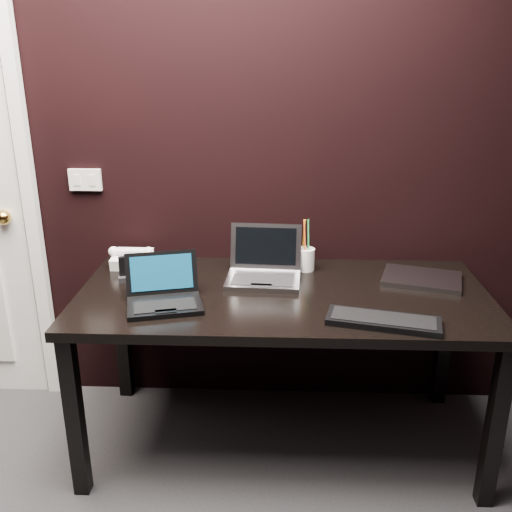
{
  "coord_description": "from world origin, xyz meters",
  "views": [
    {
      "loc": [
        0.27,
        -0.77,
        1.69
      ],
      "look_at": [
        0.19,
        1.35,
        0.91
      ],
      "focal_mm": 40.0,
      "sensor_mm": 36.0,
      "label": 1
    }
  ],
  "objects_px": {
    "desk": "(283,309)",
    "netbook": "(164,296)",
    "desk_phone": "(132,258)",
    "silver_laptop": "(264,271)",
    "ext_keyboard": "(383,321)",
    "pen_cup": "(306,258)",
    "mobile_phone": "(125,272)",
    "closed_laptop": "(422,279)"
  },
  "relations": [
    {
      "from": "ext_keyboard",
      "to": "pen_cup",
      "type": "relative_size",
      "value": 1.81
    },
    {
      "from": "desk",
      "to": "silver_laptop",
      "type": "height_order",
      "value": "silver_laptop"
    },
    {
      "from": "desk",
      "to": "mobile_phone",
      "type": "relative_size",
      "value": 16.11
    },
    {
      "from": "ext_keyboard",
      "to": "desk_phone",
      "type": "height_order",
      "value": "desk_phone"
    },
    {
      "from": "desk_phone",
      "to": "silver_laptop",
      "type": "bearing_deg",
      "value": -12.89
    },
    {
      "from": "silver_laptop",
      "to": "ext_keyboard",
      "type": "height_order",
      "value": "silver_laptop"
    },
    {
      "from": "netbook",
      "to": "mobile_phone",
      "type": "xyz_separation_m",
      "value": [
        -0.22,
        0.24,
        0.0
      ]
    },
    {
      "from": "ext_keyboard",
      "to": "mobile_phone",
      "type": "height_order",
      "value": "mobile_phone"
    },
    {
      "from": "mobile_phone",
      "to": "pen_cup",
      "type": "bearing_deg",
      "value": 11.29
    },
    {
      "from": "desk_phone",
      "to": "closed_laptop",
      "type": "bearing_deg",
      "value": -5.87
    },
    {
      "from": "silver_laptop",
      "to": "ext_keyboard",
      "type": "bearing_deg",
      "value": -42.57
    },
    {
      "from": "mobile_phone",
      "to": "netbook",
      "type": "bearing_deg",
      "value": -48.36
    },
    {
      "from": "ext_keyboard",
      "to": "pen_cup",
      "type": "xyz_separation_m",
      "value": [
        -0.26,
        0.54,
        0.04
      ]
    },
    {
      "from": "desk_phone",
      "to": "mobile_phone",
      "type": "distance_m",
      "value": 0.17
    },
    {
      "from": "desk",
      "to": "pen_cup",
      "type": "relative_size",
      "value": 7.12
    },
    {
      "from": "desk",
      "to": "pen_cup",
      "type": "distance_m",
      "value": 0.31
    },
    {
      "from": "ext_keyboard",
      "to": "pen_cup",
      "type": "distance_m",
      "value": 0.6
    },
    {
      "from": "netbook",
      "to": "desk_phone",
      "type": "height_order",
      "value": "netbook"
    },
    {
      "from": "desk",
      "to": "pen_cup",
      "type": "xyz_separation_m",
      "value": [
        0.1,
        0.26,
        0.13
      ]
    },
    {
      "from": "desk_phone",
      "to": "desk",
      "type": "bearing_deg",
      "value": -21.42
    },
    {
      "from": "closed_laptop",
      "to": "desk_phone",
      "type": "relative_size",
      "value": 1.8
    },
    {
      "from": "ext_keyboard",
      "to": "netbook",
      "type": "bearing_deg",
      "value": 170.72
    },
    {
      "from": "desk",
      "to": "netbook",
      "type": "height_order",
      "value": "netbook"
    },
    {
      "from": "desk",
      "to": "mobile_phone",
      "type": "height_order",
      "value": "mobile_phone"
    },
    {
      "from": "netbook",
      "to": "mobile_phone",
      "type": "relative_size",
      "value": 3.22
    },
    {
      "from": "closed_laptop",
      "to": "netbook",
      "type": "bearing_deg",
      "value": -165.18
    },
    {
      "from": "netbook",
      "to": "closed_laptop",
      "type": "xyz_separation_m",
      "value": [
        1.07,
        0.28,
        -0.03
      ]
    },
    {
      "from": "netbook",
      "to": "ext_keyboard",
      "type": "height_order",
      "value": "netbook"
    },
    {
      "from": "silver_laptop",
      "to": "mobile_phone",
      "type": "height_order",
      "value": "silver_laptop"
    },
    {
      "from": "netbook",
      "to": "silver_laptop",
      "type": "relative_size",
      "value": 1.03
    },
    {
      "from": "ext_keyboard",
      "to": "desk_phone",
      "type": "distance_m",
      "value": 1.2
    },
    {
      "from": "ext_keyboard",
      "to": "desk",
      "type": "bearing_deg",
      "value": 142.57
    },
    {
      "from": "desk",
      "to": "desk_phone",
      "type": "distance_m",
      "value": 0.76
    },
    {
      "from": "netbook",
      "to": "ext_keyboard",
      "type": "xyz_separation_m",
      "value": [
        0.83,
        -0.14,
        -0.02
      ]
    },
    {
      "from": "silver_laptop",
      "to": "desk",
      "type": "bearing_deg",
      "value": -57.66
    },
    {
      "from": "netbook",
      "to": "closed_laptop",
      "type": "relative_size",
      "value": 0.9
    },
    {
      "from": "desk",
      "to": "closed_laptop",
      "type": "relative_size",
      "value": 4.48
    },
    {
      "from": "desk",
      "to": "silver_laptop",
      "type": "relative_size",
      "value": 5.14
    },
    {
      "from": "netbook",
      "to": "pen_cup",
      "type": "xyz_separation_m",
      "value": [
        0.57,
        0.4,
        0.02
      ]
    },
    {
      "from": "desk",
      "to": "netbook",
      "type": "xyz_separation_m",
      "value": [
        -0.47,
        -0.14,
        0.12
      ]
    },
    {
      "from": "desk",
      "to": "ext_keyboard",
      "type": "relative_size",
      "value": 3.94
    },
    {
      "from": "desk",
      "to": "netbook",
      "type": "bearing_deg",
      "value": -163.09
    }
  ]
}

